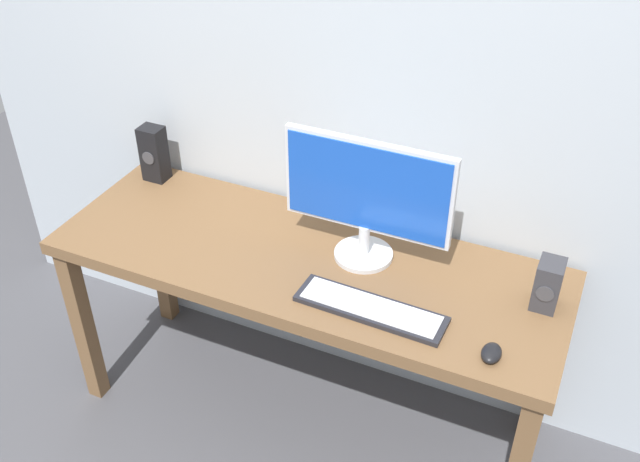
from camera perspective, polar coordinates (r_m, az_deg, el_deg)
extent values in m
plane|color=#4C4C51|center=(2.91, -0.95, -13.97)|extent=(6.00, 6.00, 0.00)
cube|color=#B2BCC6|center=(2.31, 2.42, 17.56)|extent=(3.16, 0.04, 3.00)
cube|color=brown|center=(2.40, -1.12, -2.49)|extent=(1.71, 0.60, 0.05)
cube|color=brown|center=(2.86, -18.13, -7.08)|extent=(0.06, 0.06, 0.71)
cube|color=brown|center=(3.15, -12.45, -1.59)|extent=(0.06, 0.06, 0.71)
cube|color=brown|center=(2.69, 17.33, -10.11)|extent=(0.06, 0.06, 0.71)
cylinder|color=silver|center=(2.39, 3.44, -1.83)|extent=(0.19, 0.19, 0.02)
cylinder|color=silver|center=(2.35, 3.49, -0.69)|extent=(0.04, 0.04, 0.10)
cube|color=silver|center=(2.25, 3.78, 3.52)|extent=(0.55, 0.02, 0.32)
cube|color=blue|center=(2.24, 3.65, 3.35)|extent=(0.53, 0.01, 0.29)
cube|color=#232328|center=(2.18, 4.00, -6.13)|extent=(0.46, 0.14, 0.02)
cube|color=silver|center=(2.17, 4.01, -5.95)|extent=(0.43, 0.12, 0.00)
ellipsoid|color=black|center=(2.08, 13.33, -9.32)|extent=(0.06, 0.08, 0.03)
cube|color=#333338|center=(2.25, 17.49, -4.02)|extent=(0.07, 0.09, 0.16)
cylinder|color=#3F3F44|center=(2.21, 17.27, -4.76)|extent=(0.05, 0.00, 0.05)
cube|color=black|center=(2.81, -12.92, 5.96)|extent=(0.09, 0.07, 0.22)
cylinder|color=#3F3F44|center=(2.78, -13.37, 5.59)|extent=(0.05, 0.00, 0.05)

